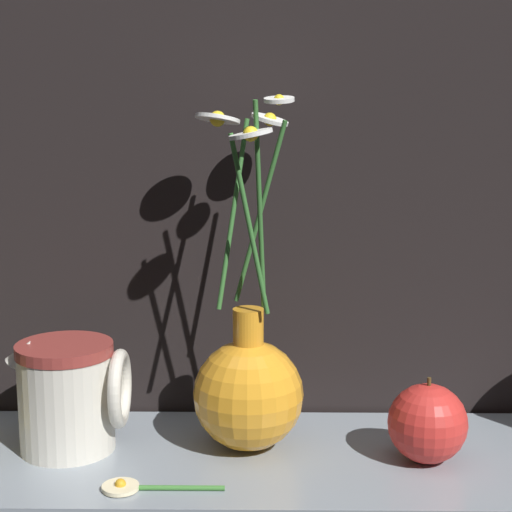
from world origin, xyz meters
name	(u,v)px	position (x,y,z in m)	size (l,w,h in m)	color
ground_plane	(259,465)	(0.00, 0.00, 0.00)	(6.00, 6.00, 0.00)	black
shelf	(259,460)	(0.00, 0.00, 0.01)	(0.89, 0.24, 0.01)	gray
vase_with_flowers	(248,385)	(-0.01, 0.02, 0.08)	(0.12, 0.14, 0.37)	orange
ceramic_pitcher	(69,391)	(-0.20, 0.01, 0.08)	(0.13, 0.10, 0.13)	beige
orange_fruit	(428,423)	(0.17, -0.01, 0.05)	(0.08, 0.08, 0.09)	red
loose_daisy	(135,487)	(-0.12, -0.08, 0.02)	(0.12, 0.04, 0.01)	#3D7A33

